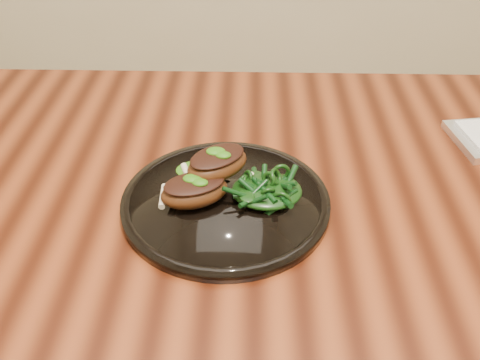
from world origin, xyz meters
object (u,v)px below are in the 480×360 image
plate (226,202)px  desk (325,231)px  lamb_chop_front (194,190)px  greens_heap (267,187)px

plate → desk: bearing=16.4°
desk → lamb_chop_front: lamb_chop_front is taller
plate → greens_heap: (0.06, 0.01, 0.02)m
desk → greens_heap: (-0.10, -0.04, 0.12)m
lamb_chop_front → desk: bearing=15.9°
plate → lamb_chop_front: size_ratio=2.66×
desk → plate: 0.18m
desk → lamb_chop_front: (-0.20, -0.06, 0.12)m
plate → greens_heap: 0.06m
greens_heap → lamb_chop_front: bearing=-171.1°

